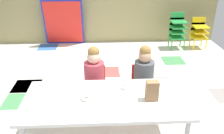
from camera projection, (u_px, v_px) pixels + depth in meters
ground_plane at (109, 99)px, 3.60m from camera, size 5.31×5.21×0.02m
craft_table at (106, 102)px, 2.57m from camera, size 1.75×0.82×0.57m
seated_child_near_camera at (94, 73)px, 3.13m from camera, size 0.32×0.31×0.92m
seated_child_middle_seat at (144, 72)px, 3.16m from camera, size 0.34×0.34×0.92m
kid_chair_green_stack at (177, 28)px, 5.34m from camera, size 0.32×0.30×0.80m
kid_chair_yellow_stack at (199, 31)px, 5.39m from camera, size 0.32×0.30×0.68m
folded_activity_table at (64, 22)px, 5.48m from camera, size 0.90×0.29×1.09m
paper_bag_brown at (152, 91)px, 2.48m from camera, size 0.13×0.09×0.22m
paper_plate_near_edge at (124, 88)px, 2.74m from camera, size 0.18×0.18×0.01m
donut_powdered_on_plate at (124, 86)px, 2.74m from camera, size 0.11×0.11×0.03m
donut_powdered_loose at (86, 98)px, 2.53m from camera, size 0.11×0.11×0.03m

